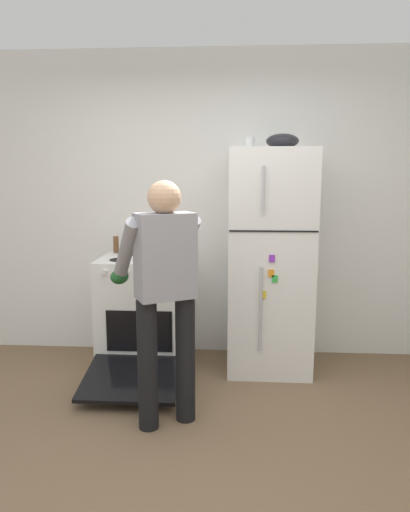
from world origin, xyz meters
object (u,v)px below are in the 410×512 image
object	(u,v)px
pepper_mill	(116,244)
mixing_bowl	(282,141)
stove_range	(146,312)
red_pot	(163,251)
person_cook	(164,282)
refrigerator	(269,261)
coffee_mug	(250,143)

from	to	relation	value
pepper_mill	mixing_bowl	bearing A→B (deg)	-7.98
stove_range	red_pot	world-z (taller)	red_pot
pepper_mill	person_cook	bearing A→B (deg)	-62.78
refrigerator	mixing_bowl	size ratio (longest dim) A/B	7.06
mixing_bowl	pepper_mill	bearing A→B (deg)	172.02
refrigerator	red_pot	xyz separation A→B (m)	(-0.89, -0.05, 0.09)
refrigerator	mixing_bowl	xyz separation A→B (m)	(0.08, 0.00, 0.98)
pepper_mill	mixing_bowl	distance (m)	1.69
refrigerator	coffee_mug	xyz separation A→B (m)	(-0.18, 0.05, 0.97)
refrigerator	pepper_mill	size ratio (longest dim) A/B	12.79
coffee_mug	pepper_mill	size ratio (longest dim) A/B	0.78
person_cook	mixing_bowl	bearing A→B (deg)	49.95
refrigerator	red_pot	size ratio (longest dim) A/B	5.29
red_pot	pepper_mill	size ratio (longest dim) A/B	2.42
person_cook	coffee_mug	world-z (taller)	coffee_mug
mixing_bowl	red_pot	bearing A→B (deg)	-177.04
person_cook	mixing_bowl	size ratio (longest dim) A/B	6.15
refrigerator	pepper_mill	xyz separation A→B (m)	(-1.35, 0.20, 0.10)
red_pot	coffee_mug	xyz separation A→B (m)	(0.71, 0.10, 0.88)
person_cook	mixing_bowl	xyz separation A→B (m)	(0.82, 0.98, 0.94)
red_pot	coffee_mug	distance (m)	1.13
refrigerator	person_cook	size ratio (longest dim) A/B	1.15
red_pot	pepper_mill	world-z (taller)	pepper_mill
red_pot	mixing_bowl	bearing A→B (deg)	2.96
red_pot	coffee_mug	world-z (taller)	coffee_mug
person_cook	mixing_bowl	distance (m)	1.58
stove_range	red_pot	distance (m)	0.57
person_cook	pepper_mill	xyz separation A→B (m)	(-0.61, 1.18, 0.06)
pepper_mill	coffee_mug	bearing A→B (deg)	-7.31
refrigerator	person_cook	distance (m)	1.23
pepper_mill	red_pot	bearing A→B (deg)	-28.52
stove_range	mixing_bowl	bearing A→B (deg)	0.92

